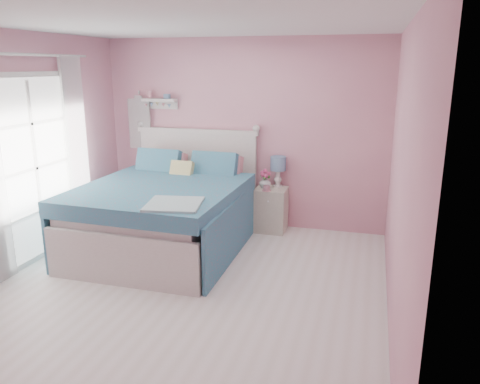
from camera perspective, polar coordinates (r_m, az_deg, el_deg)
The scene contains 12 objects.
floor at distance 4.92m, azimuth -6.89°, elevation -11.84°, with size 4.50×4.50×0.00m, color white.
room_shell at distance 4.43m, azimuth -7.54°, elevation 6.73°, with size 4.50×4.50×4.50m.
bed at distance 5.93m, azimuth -8.92°, elevation -2.61°, with size 1.88×2.35×1.35m.
nightstand at distance 6.47m, azimuth 3.80°, elevation -2.13°, with size 0.42×0.42×0.61m.
table_lamp at distance 6.42m, azimuth 4.67°, elevation 3.21°, with size 0.21×0.21×0.42m.
vase at distance 6.39m, azimuth 3.07°, elevation 1.22°, with size 0.16×0.16×0.16m, color silver.
teacup at distance 6.24m, azimuth 3.25°, elevation 0.46°, with size 0.09×0.09×0.07m, color #BD7F91.
roses at distance 6.36m, azimuth 3.06°, elevation 2.25°, with size 0.14×0.11×0.12m.
wall_shelf at distance 6.90m, azimuth -9.73°, elevation 10.88°, with size 0.50×0.15×0.25m.
hanging_dress at distance 7.07m, azimuth -12.12°, elevation 8.14°, with size 0.34×0.03×0.72m, color white.
french_door at distance 5.89m, azimuth -23.66°, elevation 2.62°, with size 0.04×1.32×2.16m.
curtain_far at distance 6.42m, azimuth -19.26°, elevation 4.96°, with size 0.04×0.40×2.32m, color white.
Camera 1 is at (1.75, -4.02, 2.23)m, focal length 35.00 mm.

